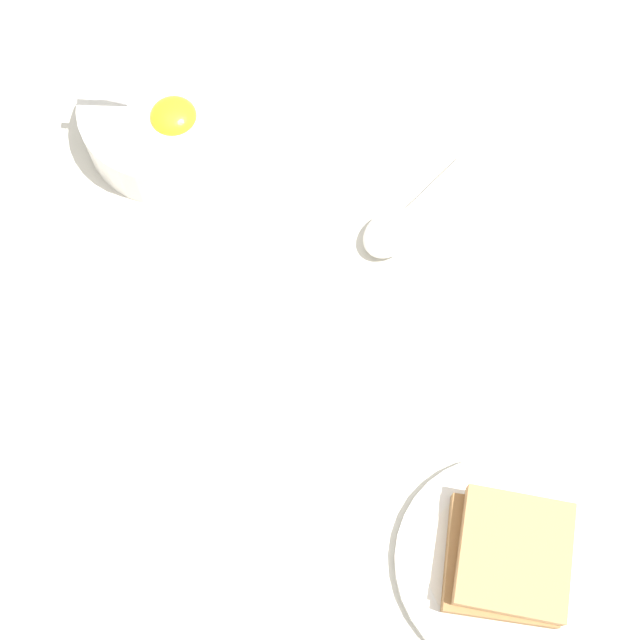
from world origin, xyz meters
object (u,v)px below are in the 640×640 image
(toast_plate, at_px, (501,564))
(toast_sandwich, at_px, (509,557))
(egg_bowl, at_px, (168,118))
(soup_spoon, at_px, (399,225))

(toast_plate, relative_size, toast_sandwich, 1.69)
(egg_bowl, bearing_deg, toast_sandwich, -50.46)
(egg_bowl, relative_size, toast_sandwich, 1.60)
(egg_bowl, height_order, soup_spoon, egg_bowl)
(soup_spoon, bearing_deg, toast_sandwich, -72.25)
(egg_bowl, height_order, toast_plate, egg_bowl)
(toast_plate, height_order, soup_spoon, soup_spoon)
(toast_sandwich, bearing_deg, soup_spoon, 107.75)
(toast_plate, bearing_deg, soup_spoon, 107.42)
(toast_plate, distance_m, toast_sandwich, 0.03)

